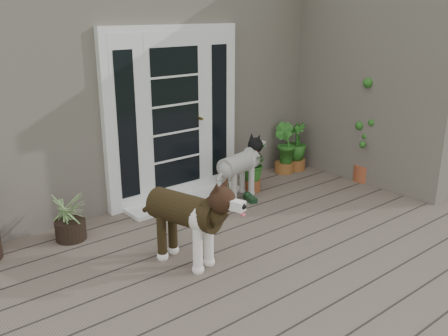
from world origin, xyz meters
TOP-DOWN VIEW (x-y plane):
  - deck at (0.00, 0.40)m, footprint 6.20×4.60m
  - house_main at (0.00, 4.65)m, footprint 7.40×4.00m
  - house_wing at (2.90, 1.50)m, footprint 1.60×2.40m
  - door_unit at (-0.20, 2.60)m, footprint 1.90×0.14m
  - door_step at (-0.20, 2.40)m, footprint 1.60×0.40m
  - brindle_dog at (-1.12, 1.09)m, footprint 0.66×1.03m
  - white_dog at (0.40, 2.06)m, footprint 0.86×0.51m
  - spider_plant at (-1.76, 2.27)m, footprint 0.55×0.55m
  - herb_a at (0.70, 2.14)m, footprint 0.60×0.60m
  - herb_b at (1.59, 2.40)m, footprint 0.40×0.40m
  - herb_c at (1.84, 2.40)m, footprint 0.45×0.45m
  - sapling at (2.21, 1.43)m, footprint 0.49×0.49m
  - clog_left at (0.43, 1.87)m, footprint 0.19×0.29m
  - clog_right at (0.45, 2.39)m, footprint 0.26×0.29m

SIDE VIEW (x-z plane):
  - deck at x=0.00m, z-range 0.00..0.12m
  - door_step at x=-0.20m, z-range 0.12..0.17m
  - clog_left at x=0.43m, z-range 0.12..0.20m
  - clog_right at x=0.45m, z-range 0.12..0.20m
  - herb_b at x=1.59m, z-range 0.12..0.66m
  - herb_a at x=0.70m, z-range 0.12..0.66m
  - spider_plant at x=-1.76m, z-range 0.12..0.69m
  - herb_c at x=1.84m, z-range 0.12..0.70m
  - white_dog at x=0.40m, z-range 0.12..0.79m
  - brindle_dog at x=-1.12m, z-range 0.12..0.92m
  - sapling at x=2.21m, z-range 0.12..1.77m
  - door_unit at x=-0.20m, z-range 0.12..2.27m
  - house_main at x=0.00m, z-range 0.00..3.10m
  - house_wing at x=2.90m, z-range 0.00..3.10m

